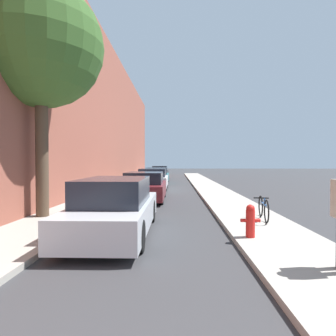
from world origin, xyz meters
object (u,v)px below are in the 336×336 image
parked_car_maroon (145,187)px  parked_car_white (153,179)px  parked_car_teal (157,176)px  parked_car_black (160,173)px  fire_hydrant (250,220)px  bicycle (263,208)px  street_tree_near (41,46)px  parked_car_silver (116,208)px

parked_car_maroon → parked_car_white: 5.34m
parked_car_teal → parked_car_black: 5.99m
fire_hydrant → bicycle: size_ratio=0.46×
street_tree_near → fire_hydrant: size_ratio=9.78×
parked_car_white → parked_car_teal: bearing=90.8°
parked_car_maroon → bicycle: parked_car_maroon is taller
parked_car_silver → fire_hydrant: parked_car_silver is taller
parked_car_white → parked_car_black: size_ratio=1.03×
parked_car_black → fire_hydrant: 23.51m
fire_hydrant → parked_car_silver: bearing=168.7°
parked_car_maroon → street_tree_near: street_tree_near is taller
fire_hydrant → parked_car_maroon: bearing=114.8°
parked_car_silver → parked_car_black: 22.66m
parked_car_black → street_tree_near: street_tree_near is taller
street_tree_near → parked_car_teal: bearing=80.4°
bicycle → parked_car_white: bearing=119.1°
parked_car_teal → bicycle: parked_car_teal is taller
parked_car_white → bicycle: bearing=-68.4°
parked_car_black → bicycle: parked_car_black is taller
bicycle → fire_hydrant: bearing=-107.3°
fire_hydrant → bicycle: fire_hydrant is taller
parked_car_silver → parked_car_maroon: 6.03m
parked_car_black → street_tree_near: (-2.45, -21.03, 4.65)m
parked_car_white → fire_hydrant: parked_car_white is taller
parked_car_black → fire_hydrant: bearing=-82.0°
parked_car_white → parked_car_maroon: bearing=-89.5°
parked_car_silver → street_tree_near: bearing=148.1°
street_tree_near → parked_car_maroon: bearing=58.8°
parked_car_teal → street_tree_near: bearing=-99.6°
parked_car_teal → fire_hydrant: 17.59m
parked_car_white → bicycle: 10.86m
parked_car_silver → street_tree_near: street_tree_near is taller
parked_car_maroon → parked_car_black: 16.63m
parked_car_maroon → street_tree_near: (-2.67, -4.40, 4.67)m
parked_car_teal → bicycle: 15.92m
parked_car_white → parked_car_teal: (-0.08, 5.30, -0.02)m
parked_car_maroon → fire_hydrant: (3.07, -6.65, -0.13)m
parked_car_white → street_tree_near: (-2.62, -9.74, 4.65)m
parked_car_teal → street_tree_near: 15.95m
parked_car_teal → parked_car_black: bearing=90.8°
parked_car_teal → bicycle: size_ratio=2.98×
street_tree_near → parked_car_silver: bearing=-31.9°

